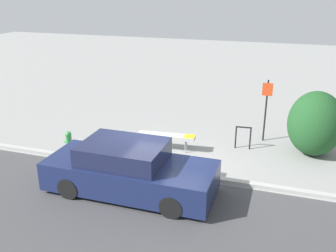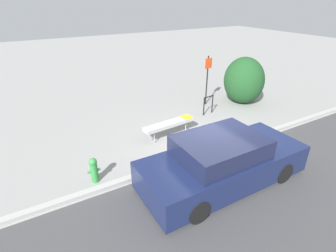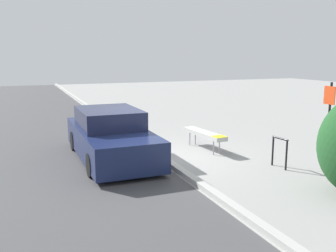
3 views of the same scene
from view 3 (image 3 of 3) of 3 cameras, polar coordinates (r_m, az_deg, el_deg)
name	(u,v)px [view 3 (image 3 of 3)]	position (r m, az deg, el deg)	size (l,w,h in m)	color
ground_plane	(159,158)	(11.02, -1.36, -4.89)	(60.00, 60.00, 0.00)	gray
curb	(159,156)	(11.00, -1.36, -4.56)	(60.00, 0.20, 0.13)	#A8A8A3
bench	(204,134)	(11.95, 5.54, -1.20)	(2.04, 0.58, 0.59)	#99999E
bike_rack	(280,149)	(10.40, 16.65, -3.44)	(0.55, 0.11, 0.83)	black
sign_post	(329,118)	(10.41, 23.27, 1.11)	(0.36, 0.08, 2.30)	black
fire_hydrant	(138,123)	(14.34, -4.65, 0.41)	(0.36, 0.22, 0.77)	#338C3F
parked_car_near	(110,136)	(10.95, -8.76, -1.57)	(4.68, 1.88, 1.44)	black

